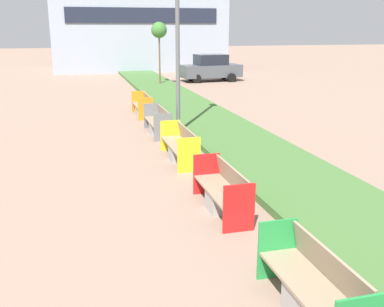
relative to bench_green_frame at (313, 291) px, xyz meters
The scene contains 10 objects.
planter_grass_strip 5.65m from the bench_green_frame, 66.35° to the left, with size 2.80×120.00×0.18m.
building_backdrop 37.26m from the bench_green_frame, 85.26° to the left, with size 14.67×7.87×8.35m.
bench_green_frame is the anchor object (origin of this frame).
bench_red_frame 3.68m from the bench_green_frame, 89.99° to the left, with size 0.65×2.14×0.94m.
bench_yellow_frame 7.47m from the bench_green_frame, 89.98° to the left, with size 0.65×2.33×0.94m.
bench_grey_frame 10.86m from the bench_green_frame, 89.99° to the left, with size 0.65×2.15×0.94m.
bench_orange_frame 14.40m from the bench_green_frame, 90.00° to the left, with size 0.65×1.99×0.94m.
street_lamp_post 11.06m from the bench_green_frame, 86.61° to the left, with size 0.24×0.44×7.80m.
sapling_tree_far 24.54m from the bench_green_frame, 83.78° to the left, with size 0.99×0.99×4.01m.
parked_car_distant 26.79m from the bench_green_frame, 75.72° to the left, with size 4.34×2.13×1.86m.
Camera 1 is at (-1.91, 2.26, 3.69)m, focal length 42.00 mm.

